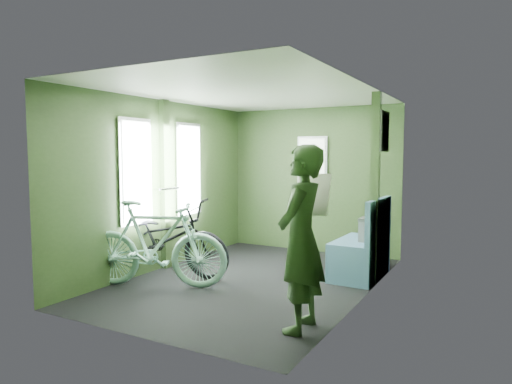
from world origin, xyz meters
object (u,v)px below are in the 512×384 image
waste_box (370,248)px  bench_seat (361,254)px  bicycle_black (165,275)px  passenger (301,238)px  bicycle_mint (155,287)px

waste_box → bench_seat: size_ratio=0.76×
bench_seat → waste_box: bearing=3.0°
bicycle_black → waste_box: waste_box is taller
passenger → waste_box: bearing=174.3°
passenger → waste_box: 2.02m
waste_box → bench_seat: bench_seat is taller
bicycle_black → bench_seat: 2.54m
bicycle_mint → bench_seat: (2.01, 1.60, 0.30)m
passenger → bench_seat: bearing=177.5°
bicycle_black → bench_seat: bench_seat is taller
bench_seat → passenger: bearing=-88.4°
bicycle_black → bench_seat: size_ratio=1.82×
bicycle_black → bicycle_mint: (0.26, -0.49, 0.00)m
bicycle_mint → waste_box: waste_box is taller
bicycle_black → bicycle_mint: size_ratio=1.08×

